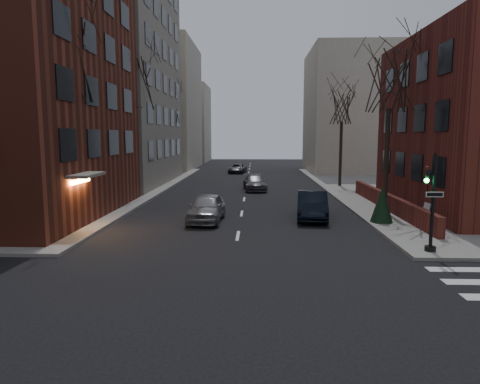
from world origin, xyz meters
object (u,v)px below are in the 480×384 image
object	(u,v)px
tree_left_a	(68,64)
car_lane_far	(237,168)
tree_right_a	(390,81)
evergreen_shrub	(382,204)
car_lane_silver	(207,208)
tree_left_c	(169,107)
streetlamp_far	(178,141)
tree_left_b	(134,84)
streetlamp_near	(128,144)
sandwich_board	(429,212)
tree_right_b	(342,105)
parked_sedan	(312,205)
car_lane_gray	(255,183)
traffic_signal	(431,209)

from	to	relation	value
tree_left_a	car_lane_far	world-z (taller)	tree_left_a
tree_left_a	tree_right_a	bearing A→B (deg)	12.80
tree_right_a	evergreen_shrub	size ratio (longest dim) A/B	4.88
car_lane_silver	tree_left_c	bearing A→B (deg)	108.33
tree_left_c	evergreen_shrub	world-z (taller)	tree_left_c
evergreen_shrub	tree_right_a	bearing A→B (deg)	70.95
streetlamp_far	tree_right_a	bearing A→B (deg)	-54.69
car_lane_silver	tree_left_b	bearing A→B (deg)	125.95
evergreen_shrub	streetlamp_near	bearing A→B (deg)	155.96
tree_right_a	car_lane_silver	distance (m)	13.18
sandwich_board	evergreen_shrub	bearing A→B (deg)	-178.77
tree_right_b	streetlamp_far	distance (m)	20.01
tree_left_b	car_lane_silver	world-z (taller)	tree_left_b
streetlamp_near	parked_sedan	size ratio (longest dim) A/B	1.30
tree_left_c	streetlamp_near	size ratio (longest dim) A/B	1.55
streetlamp_near	parked_sedan	world-z (taller)	streetlamp_near
tree_right_b	car_lane_gray	xyz separation A→B (m)	(-8.00, -2.52, -6.92)
car_lane_silver	car_lane_gray	world-z (taller)	car_lane_silver
tree_right_b	car_lane_gray	bearing A→B (deg)	-162.51
tree_left_a	car_lane_silver	world-z (taller)	tree_left_a
traffic_signal	tree_left_a	distance (m)	18.66
streetlamp_far	sandwich_board	xyz separation A→B (m)	(18.70, -26.57, -3.59)
parked_sedan	evergreen_shrub	xyz separation A→B (m)	(3.56, -1.58, 0.35)
tree_left_c	car_lane_gray	bearing A→B (deg)	-47.62
traffic_signal	tree_left_a	world-z (taller)	tree_left_a
tree_right_a	sandwich_board	distance (m)	8.00
evergreen_shrub	car_lane_far	bearing A→B (deg)	105.98
streetlamp_far	car_lane_gray	bearing A→B (deg)	-54.29
streetlamp_far	tree_left_a	bearing A→B (deg)	-91.23
car_lane_far	evergreen_shrub	world-z (taller)	evergreen_shrub
tree_left_b	sandwich_board	size ratio (longest dim) A/B	10.83
tree_right_a	car_lane_silver	bearing A→B (deg)	-167.05
tree_left_b	car_lane_gray	xyz separation A→B (m)	(9.60, 3.48, -8.24)
car_lane_silver	streetlamp_far	bearing A→B (deg)	105.98
streetlamp_near	evergreen_shrub	bearing A→B (deg)	-24.04
tree_left_b	car_lane_gray	bearing A→B (deg)	19.92
streetlamp_near	car_lane_silver	distance (m)	9.66
sandwich_board	tree_left_a	bearing A→B (deg)	174.65
car_lane_gray	streetlamp_near	bearing A→B (deg)	-145.88
streetlamp_far	tree_right_b	bearing A→B (deg)	-30.47
tree_right_a	tree_right_b	world-z (taller)	tree_right_a
tree_left_b	car_lane_far	size ratio (longest dim) A/B	2.52
tree_left_b	evergreen_shrub	xyz separation A→B (m)	(16.53, -11.10, -7.77)
tree_right_b	car_lane_far	xyz separation A→B (m)	(-10.29, 15.08, -6.99)
streetlamp_near	car_lane_silver	xyz separation A→B (m)	(6.28, -6.46, -3.47)
traffic_signal	tree_right_b	distance (m)	23.71
tree_left_b	car_lane_far	bearing A→B (deg)	70.88
tree_left_b	sandwich_board	world-z (taller)	tree_left_b
tree_left_a	parked_sedan	world-z (taller)	tree_left_a
traffic_signal	tree_left_c	size ratio (longest dim) A/B	0.41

